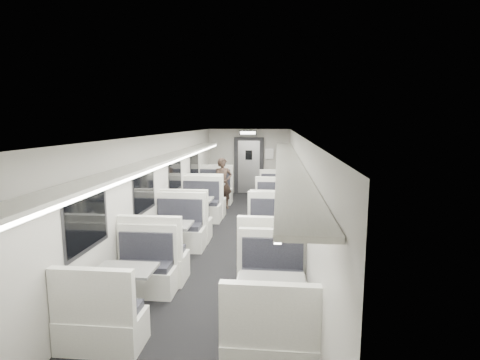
% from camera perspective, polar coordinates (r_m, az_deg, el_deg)
% --- Properties ---
extents(room, '(3.24, 12.24, 2.64)m').
position_cam_1_polar(room, '(8.07, -1.85, -1.65)').
color(room, black).
rests_on(room, ground).
extents(booth_left_a, '(1.15, 2.34, 1.25)m').
position_cam_1_polar(booth_left_a, '(11.55, -4.62, -2.40)').
color(booth_left_a, white).
rests_on(booth_left_a, room).
extents(booth_left_b, '(1.11, 2.26, 1.21)m').
position_cam_1_polar(booth_left_b, '(9.42, -7.05, -5.12)').
color(booth_left_b, white).
rests_on(booth_left_b, room).
extents(booth_left_c, '(1.09, 2.20, 1.18)m').
position_cam_1_polar(booth_left_c, '(7.34, -10.93, -9.37)').
color(booth_left_c, white).
rests_on(booth_left_c, room).
extents(booth_left_d, '(0.98, 1.99, 1.06)m').
position_cam_1_polar(booth_left_d, '(5.61, -16.95, -15.96)').
color(booth_left_d, white).
rests_on(booth_left_d, room).
extents(booth_right_a, '(1.04, 2.10, 1.12)m').
position_cam_1_polar(booth_right_a, '(11.37, 5.36, -2.81)').
color(booth_right_a, white).
rests_on(booth_right_a, room).
extents(booth_right_b, '(1.08, 2.20, 1.18)m').
position_cam_1_polar(booth_right_b, '(9.42, 5.27, -5.15)').
color(booth_right_b, white).
rests_on(booth_right_b, room).
extents(booth_right_c, '(1.12, 2.27, 1.21)m').
position_cam_1_polar(booth_right_c, '(7.08, 5.10, -9.84)').
color(booth_right_c, white).
rests_on(booth_right_c, room).
extents(booth_right_d, '(1.02, 2.06, 1.10)m').
position_cam_1_polar(booth_right_d, '(5.00, 4.76, -18.62)').
color(booth_right_d, white).
rests_on(booth_right_d, room).
extents(passenger, '(0.68, 0.57, 1.58)m').
position_cam_1_polar(passenger, '(11.53, -2.61, -0.52)').
color(passenger, black).
rests_on(passenger, room).
extents(window_a, '(0.02, 1.18, 0.84)m').
position_cam_1_polar(window_a, '(11.62, -6.94, 2.29)').
color(window_a, black).
rests_on(window_a, room).
extents(window_b, '(0.02, 1.18, 0.84)m').
position_cam_1_polar(window_b, '(9.50, -9.83, 0.75)').
color(window_b, black).
rests_on(window_b, room).
extents(window_c, '(0.02, 1.18, 0.84)m').
position_cam_1_polar(window_c, '(7.43, -14.34, -1.66)').
color(window_c, black).
rests_on(window_c, room).
extents(window_d, '(0.02, 1.18, 0.84)m').
position_cam_1_polar(window_d, '(5.47, -22.24, -5.81)').
color(window_d, black).
rests_on(window_d, room).
extents(luggage_rack_left, '(0.46, 10.40, 0.09)m').
position_cam_1_polar(luggage_rack_left, '(7.94, -11.12, 3.24)').
color(luggage_rack_left, white).
rests_on(luggage_rack_left, room).
extents(luggage_rack_right, '(0.46, 10.40, 0.09)m').
position_cam_1_polar(luggage_rack_right, '(7.60, 7.17, 3.09)').
color(luggage_rack_right, white).
rests_on(luggage_rack_right, room).
extents(vestibule_door, '(1.10, 0.13, 2.10)m').
position_cam_1_polar(vestibule_door, '(13.93, 1.36, 2.16)').
color(vestibule_door, black).
rests_on(vestibule_door, room).
extents(exit_sign, '(0.62, 0.12, 0.16)m').
position_cam_1_polar(exit_sign, '(13.35, 1.22, 7.21)').
color(exit_sign, black).
rests_on(exit_sign, room).
extents(wall_notice, '(0.32, 0.02, 0.40)m').
position_cam_1_polar(wall_notice, '(13.83, 4.47, 4.01)').
color(wall_notice, white).
rests_on(wall_notice, room).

